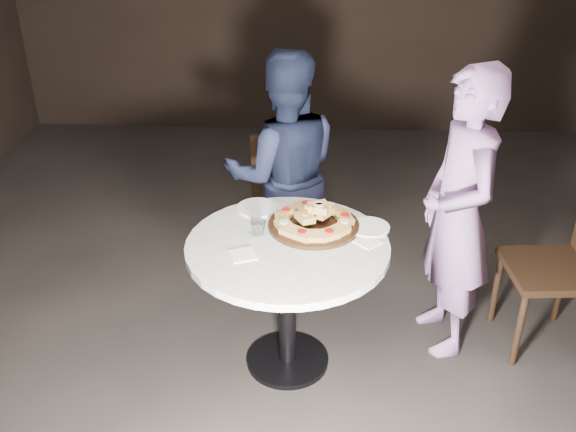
{
  "coord_description": "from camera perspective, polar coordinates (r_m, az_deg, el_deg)",
  "views": [
    {
      "loc": [
        0.01,
        -2.91,
        2.44
      ],
      "look_at": [
        -0.13,
        -0.1,
        0.91
      ],
      "focal_mm": 40.0,
      "sensor_mm": 36.0,
      "label": 1
    }
  ],
  "objects": [
    {
      "name": "floor",
      "position": [
        3.8,
        2.12,
        -11.38
      ],
      "size": [
        7.0,
        7.0,
        0.0
      ],
      "primitive_type": "plane",
      "color": "black",
      "rests_on": "ground"
    },
    {
      "name": "table",
      "position": [
        3.3,
        -0.04,
        -4.59
      ],
      "size": [
        1.18,
        1.18,
        0.78
      ],
      "rotation": [
        0.0,
        0.0,
        0.16
      ],
      "color": "black",
      "rests_on": "ground"
    },
    {
      "name": "serving_board",
      "position": [
        3.37,
        2.29,
        -0.81
      ],
      "size": [
        0.57,
        0.57,
        0.02
      ],
      "primitive_type": "cylinder",
      "rotation": [
        0.0,
        0.0,
        -0.22
      ],
      "color": "black",
      "rests_on": "table"
    },
    {
      "name": "focaccia_pile",
      "position": [
        3.35,
        2.32,
        -0.17
      ],
      "size": [
        0.43,
        0.43,
        0.11
      ],
      "rotation": [
        0.0,
        0.0,
        0.18
      ],
      "color": "#A98241",
      "rests_on": "serving_board"
    },
    {
      "name": "plate_left",
      "position": [
        3.55,
        -2.74,
        0.73
      ],
      "size": [
        0.25,
        0.25,
        0.01
      ],
      "primitive_type": "cylinder",
      "rotation": [
        0.0,
        0.0,
        0.13
      ],
      "color": "white",
      "rests_on": "table"
    },
    {
      "name": "plate_right",
      "position": [
        3.38,
        7.23,
        -0.99
      ],
      "size": [
        0.24,
        0.24,
        0.01
      ],
      "primitive_type": "cylinder",
      "rotation": [
        0.0,
        0.0,
        -0.1
      ],
      "color": "white",
      "rests_on": "table"
    },
    {
      "name": "water_glass",
      "position": [
        3.29,
        -2.66,
        -1.06
      ],
      "size": [
        0.1,
        0.1,
        0.07
      ],
      "primitive_type": "imported",
      "rotation": [
        0.0,
        0.0,
        -0.3
      ],
      "color": "silver",
      "rests_on": "table"
    },
    {
      "name": "napkin_near",
      "position": [
        3.14,
        -4.03,
        -3.46
      ],
      "size": [
        0.16,
        0.16,
        0.01
      ],
      "primitive_type": "cube",
      "rotation": [
        0.0,
        0.0,
        0.36
      ],
      "color": "white",
      "rests_on": "table"
    },
    {
      "name": "napkin_far",
      "position": [
        3.26,
        7.11,
        -2.3
      ],
      "size": [
        0.16,
        0.16,
        0.01
      ],
      "primitive_type": "cube",
      "rotation": [
        0.0,
        0.0,
        -0.77
      ],
      "color": "white",
      "rests_on": "table"
    },
    {
      "name": "chair_far",
      "position": [
        4.45,
        -0.22,
        3.01
      ],
      "size": [
        0.47,
        0.49,
        0.89
      ],
      "rotation": [
        0.0,
        0.0,
        3.01
      ],
      "color": "black",
      "rests_on": "ground"
    },
    {
      "name": "chair_right",
      "position": [
        3.83,
        23.84,
        -3.44
      ],
      "size": [
        0.51,
        0.49,
        0.98
      ],
      "rotation": [
        0.0,
        0.0,
        -1.49
      ],
      "color": "black",
      "rests_on": "ground"
    },
    {
      "name": "diner_navy",
      "position": [
        3.96,
        -0.38,
        3.75
      ],
      "size": [
        0.83,
        0.69,
        1.55
      ],
      "primitive_type": "imported",
      "rotation": [
        0.0,
        0.0,
        3.29
      ],
      "color": "black",
      "rests_on": "ground"
    },
    {
      "name": "diner_teal",
      "position": [
        3.51,
        14.83,
        0.03
      ],
      "size": [
        0.5,
        0.66,
        1.63
      ],
      "primitive_type": "imported",
      "rotation": [
        0.0,
        0.0,
        -1.37
      ],
      "color": "#82639B",
      "rests_on": "ground"
    }
  ]
}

